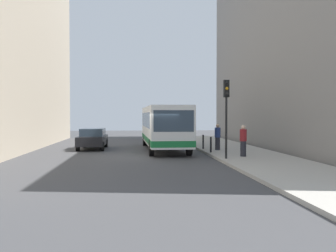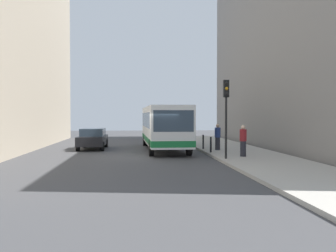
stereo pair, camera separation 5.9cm
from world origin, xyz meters
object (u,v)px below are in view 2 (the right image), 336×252
object	(u,v)px
bus	(164,125)
car_beside_bus	(93,138)
pedestrian_mid_sidewalk	(218,137)
pedestrian_near_signal	(243,141)
bollard_mid	(203,142)
bollard_near	(211,145)
car_behind_bus	(158,132)
traffic_light	(226,104)

from	to	relation	value
bus	car_beside_bus	xyz separation A→B (m)	(-5.01, 1.10, -0.94)
bus	pedestrian_mid_sidewalk	size ratio (longest dim) A/B	6.54
pedestrian_near_signal	bollard_mid	bearing A→B (deg)	7.52
bollard_near	car_behind_bus	bearing A→B (deg)	99.24
car_beside_bus	bollard_mid	distance (m)	7.92
bollard_mid	bollard_near	bearing A→B (deg)	-90.00
traffic_light	bollard_mid	size ratio (longest dim) A/B	4.32
traffic_light	pedestrian_mid_sidewalk	world-z (taller)	traffic_light
traffic_light	pedestrian_near_signal	world-z (taller)	traffic_light
traffic_light	bollard_near	bearing A→B (deg)	91.65
traffic_light	bollard_near	xyz separation A→B (m)	(-0.10, 3.46, -2.38)
car_behind_bus	bollard_mid	distance (m)	11.90
bus	pedestrian_near_signal	size ratio (longest dim) A/B	6.41
bollard_near	bollard_mid	world-z (taller)	same
car_behind_bus	bollard_mid	world-z (taller)	car_behind_bus
bus	traffic_light	xyz separation A→B (m)	(2.69, -7.13, 1.28)
pedestrian_mid_sidewalk	car_behind_bus	bearing A→B (deg)	-162.89
bus	car_beside_bus	distance (m)	5.21
traffic_light	pedestrian_mid_sidewalk	xyz separation A→B (m)	(0.68, 5.07, -2.01)
car_behind_bus	pedestrian_mid_sidewalk	world-z (taller)	pedestrian_mid_sidewalk
car_behind_bus	traffic_light	xyz separation A→B (m)	(2.42, -17.71, 2.22)
bollard_mid	pedestrian_near_signal	distance (m)	5.20
traffic_light	pedestrian_near_signal	bearing A→B (deg)	40.24
pedestrian_mid_sidewalk	pedestrian_near_signal	bearing A→B (deg)	10.86
bollard_mid	pedestrian_mid_sidewalk	distance (m)	1.30
bollard_mid	pedestrian_mid_sidewalk	size ratio (longest dim) A/B	0.56
car_behind_bus	pedestrian_mid_sidewalk	xyz separation A→B (m)	(3.09, -12.65, 0.21)
car_behind_bus	pedestrian_mid_sidewalk	bearing A→B (deg)	105.37
bus	bollard_near	distance (m)	4.63
bus	pedestrian_near_signal	distance (m)	7.29
bus	bollard_mid	size ratio (longest dim) A/B	11.65
pedestrian_near_signal	pedestrian_mid_sidewalk	xyz separation A→B (m)	(-0.53, 4.04, -0.02)
bollard_near	pedestrian_near_signal	bearing A→B (deg)	-61.82
car_behind_bus	pedestrian_near_signal	size ratio (longest dim) A/B	2.58
bollard_near	bollard_mid	size ratio (longest dim) A/B	1.00
bus	car_beside_bus	size ratio (longest dim) A/B	2.50
bollard_near	pedestrian_near_signal	world-z (taller)	pedestrian_near_signal
bus	car_beside_bus	bearing A→B (deg)	-13.52
car_beside_bus	bollard_mid	size ratio (longest dim) A/B	4.66
bus	pedestrian_near_signal	bearing A→B (deg)	121.44
pedestrian_mid_sidewalk	bollard_near	bearing A→B (deg)	-22.45
traffic_light	bollard_mid	xyz separation A→B (m)	(-0.10, 6.04, -2.38)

